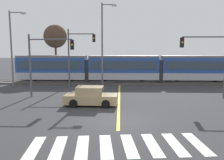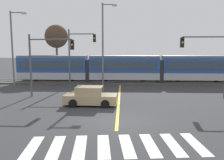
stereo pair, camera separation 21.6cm
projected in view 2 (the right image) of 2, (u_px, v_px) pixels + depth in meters
ground_plane at (117, 121)px, 14.87m from camera, size 200.00×200.00×0.00m
track_bed at (120, 82)px, 31.57m from camera, size 120.00×4.00×0.18m
rail_near at (120, 82)px, 30.83m from camera, size 120.00×0.08×0.10m
rail_far at (120, 80)px, 32.26m from camera, size 120.00×0.08×0.10m
light_rail_tram at (124, 67)px, 31.28m from camera, size 28.00×2.64×3.43m
crosswalk_stripe_0 at (32, 148)px, 10.89m from camera, size 0.85×2.84×0.01m
crosswalk_stripe_1 at (56, 147)px, 10.96m from camera, size 0.85×2.84×0.01m
crosswalk_stripe_2 at (80, 147)px, 11.02m from camera, size 0.85×2.84×0.01m
crosswalk_stripe_3 at (104, 146)px, 11.09m from camera, size 0.85×2.84×0.01m
crosswalk_stripe_4 at (127, 145)px, 11.15m from camera, size 0.85×2.84×0.01m
crosswalk_stripe_5 at (150, 145)px, 11.22m from camera, size 0.85×2.84×0.01m
crosswalk_stripe_6 at (173, 144)px, 11.29m from camera, size 0.85×2.84×0.01m
crosswalk_stripe_7 at (195, 144)px, 11.35m from camera, size 0.85×2.84×0.01m
lane_centre_line at (119, 99)px, 21.35m from camera, size 0.20×16.66×0.01m
sedan_crossing at (91, 97)px, 19.02m from camera, size 4.25×2.03×1.52m
traffic_light_far_left at (78, 50)px, 27.77m from camera, size 3.25×0.38×6.77m
traffic_light_mid_right at (210, 55)px, 21.30m from camera, size 4.25×0.38×5.89m
traffic_light_mid_left at (45, 56)px, 22.00m from camera, size 4.25×0.38×5.84m
street_lamp_west at (13, 44)px, 28.10m from camera, size 2.01×0.28×8.89m
street_lamp_centre at (104, 41)px, 28.35m from camera, size 1.80×0.28×9.86m
bare_tree_far_west at (56, 37)px, 36.78m from camera, size 3.59×3.59×8.20m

